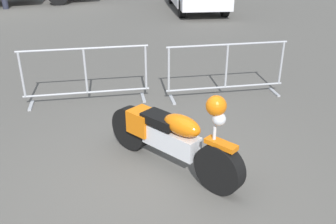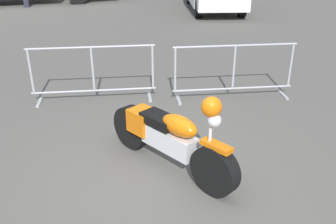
{
  "view_description": "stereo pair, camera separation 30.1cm",
  "coord_description": "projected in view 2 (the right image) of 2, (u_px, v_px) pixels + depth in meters",
  "views": [
    {
      "loc": [
        -0.26,
        -3.97,
        2.91
      ],
      "look_at": [
        0.23,
        0.74,
        0.65
      ],
      "focal_mm": 40.0,
      "sensor_mm": 36.0,
      "label": 1
    },
    {
      "loc": [
        0.04,
        -3.99,
        2.91
      ],
      "look_at": [
        0.23,
        0.74,
        0.65
      ],
      "focal_mm": 40.0,
      "sensor_mm": 36.0,
      "label": 2
    }
  ],
  "objects": [
    {
      "name": "crowd_barrier_far",
      "position": [
        234.0,
        71.0,
        7.1
      ],
      "size": [
        2.34,
        0.61,
        1.07
      ],
      "rotation": [
        0.0,
        0.0,
        0.08
      ],
      "color": "#9EA0A5",
      "rests_on": "ground"
    },
    {
      "name": "crowd_barrier_near",
      "position": [
        93.0,
        73.0,
        7.0
      ],
      "size": [
        2.34,
        0.61,
        1.07
      ],
      "rotation": [
        0.0,
        0.0,
        0.08
      ],
      "color": "#9EA0A5",
      "rests_on": "ground"
    },
    {
      "name": "ground_plane",
      "position": [
        153.0,
        182.0,
        4.85
      ],
      "size": [
        120.0,
        120.0,
        0.0
      ],
      "primitive_type": "plane",
      "color": "#54514C"
    },
    {
      "name": "motorcycle",
      "position": [
        169.0,
        136.0,
        4.96
      ],
      "size": [
        1.62,
        1.77,
        1.26
      ],
      "rotation": [
        0.0,
        0.0,
        -0.84
      ],
      "color": "black",
      "rests_on": "ground"
    }
  ]
}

